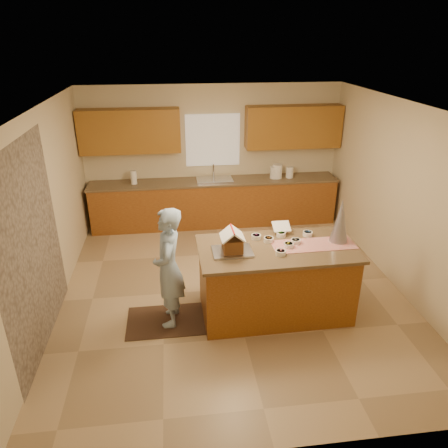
{
  "coord_description": "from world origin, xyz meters",
  "views": [
    {
      "loc": [
        -0.81,
        -5.41,
        3.56
      ],
      "look_at": [
        -0.1,
        0.2,
        1.0
      ],
      "focal_mm": 34.02,
      "sensor_mm": 36.0,
      "label": 1
    }
  ],
  "objects": [
    {
      "name": "floor",
      "position": [
        0.0,
        0.0,
        0.0
      ],
      "size": [
        5.5,
        5.5,
        0.0
      ],
      "primitive_type": "plane",
      "color": "tan",
      "rests_on": "ground"
    },
    {
      "name": "cookbook",
      "position": [
        0.65,
        -0.21,
        1.1
      ],
      "size": [
        0.24,
        0.19,
        0.1
      ],
      "primitive_type": "cube",
      "rotation": [
        -1.13,
        0.0,
        0.02
      ],
      "color": "white",
      "rests_on": "island_top"
    },
    {
      "name": "canister_c",
      "position": [
        1.5,
        2.45,
        1.03
      ],
      "size": [
        0.15,
        0.15,
        0.21
      ],
      "primitive_type": "cylinder",
      "color": "white",
      "rests_on": "back_counter_top"
    },
    {
      "name": "sink",
      "position": [
        0.0,
        2.45,
        0.89
      ],
      "size": [
        0.7,
        0.45,
        0.12
      ],
      "primitive_type": "cube",
      "color": "silver",
      "rests_on": "back_counter_top"
    },
    {
      "name": "upper_cabinet_left",
      "position": [
        -1.55,
        2.57,
        1.9
      ],
      "size": [
        1.85,
        0.35,
        0.8
      ],
      "primitive_type": "cube",
      "color": "olive",
      "rests_on": "wall_back"
    },
    {
      "name": "island_base",
      "position": [
        0.49,
        -0.63,
        0.48
      ],
      "size": [
        1.98,
        1.02,
        0.96
      ],
      "primitive_type": "cube",
      "rotation": [
        0.0,
        0.0,
        0.02
      ],
      "color": "#90561D",
      "rests_on": "floor"
    },
    {
      "name": "tinsel_tree",
      "position": [
        1.34,
        -0.56,
        1.31
      ],
      "size": [
        0.24,
        0.24,
        0.6
      ],
      "primitive_type": "cone",
      "rotation": [
        0.0,
        0.0,
        0.02
      ],
      "color": "silver",
      "rests_on": "island_top"
    },
    {
      "name": "back_counter_base",
      "position": [
        0.0,
        2.45,
        0.44
      ],
      "size": [
        4.8,
        0.6,
        0.88
      ],
      "primitive_type": "cube",
      "color": "#90561D",
      "rests_on": "floor"
    },
    {
      "name": "canister_a",
      "position": [
        1.19,
        2.45,
        1.04
      ],
      "size": [
        0.17,
        0.17,
        0.23
      ],
      "primitive_type": "cylinder",
      "color": "white",
      "rests_on": "back_counter_top"
    },
    {
      "name": "wall_back",
      "position": [
        0.0,
        2.75,
        1.35
      ],
      "size": [
        5.5,
        5.5,
        0.0
      ],
      "primitive_type": "plane",
      "color": "beige",
      "rests_on": "floor"
    },
    {
      "name": "wall_left",
      "position": [
        -2.5,
        0.0,
        1.35
      ],
      "size": [
        5.5,
        5.5,
        0.0
      ],
      "primitive_type": "plane",
      "color": "beige",
      "rests_on": "floor"
    },
    {
      "name": "window_curtain",
      "position": [
        0.0,
        2.72,
        1.65
      ],
      "size": [
        1.05,
        0.03,
        1.0
      ],
      "primitive_type": "cube",
      "color": "white",
      "rests_on": "wall_back"
    },
    {
      "name": "boy",
      "position": [
        -0.92,
        -0.67,
        0.82
      ],
      "size": [
        0.44,
        0.63,
        1.62
      ],
      "primitive_type": "imported",
      "rotation": [
        0.0,
        0.0,
        -1.67
      ],
      "color": "#98B5D8",
      "rests_on": "rug"
    },
    {
      "name": "back_counter_top",
      "position": [
        0.0,
        2.45,
        0.9
      ],
      "size": [
        4.85,
        0.63,
        0.04
      ],
      "primitive_type": "cube",
      "color": "brown",
      "rests_on": "back_counter_base"
    },
    {
      "name": "rug",
      "position": [
        -0.97,
        -0.67,
        0.01
      ],
      "size": [
        1.1,
        0.72,
        0.01
      ],
      "primitive_type": "cube",
      "color": "black",
      "rests_on": "floor"
    },
    {
      "name": "baking_tray",
      "position": [
        -0.11,
        -0.69,
        1.02
      ],
      "size": [
        0.51,
        0.38,
        0.03
      ],
      "primitive_type": "cube",
      "rotation": [
        0.0,
        0.0,
        0.02
      ],
      "color": "silver",
      "rests_on": "island_top"
    },
    {
      "name": "upper_cabinet_right",
      "position": [
        1.55,
        2.57,
        1.9
      ],
      "size": [
        1.85,
        0.35,
        0.8
      ],
      "primitive_type": "cube",
      "color": "olive",
      "rests_on": "wall_back"
    },
    {
      "name": "table_runner",
      "position": [
        0.98,
        -0.62,
        1.01
      ],
      "size": [
        1.1,
        0.41,
        0.01
      ],
      "primitive_type": "cube",
      "rotation": [
        0.0,
        0.0,
        0.02
      ],
      "color": "#AE0F0C",
      "rests_on": "island_top"
    },
    {
      "name": "canister_b",
      "position": [
        1.25,
        2.45,
        1.06
      ],
      "size": [
        0.19,
        0.19,
        0.28
      ],
      "primitive_type": "cylinder",
      "color": "white",
      "rests_on": "back_counter_top"
    },
    {
      "name": "paper_towel",
      "position": [
        -1.55,
        2.45,
        1.05
      ],
      "size": [
        0.12,
        0.12,
        0.26
      ],
      "primitive_type": "cylinder",
      "color": "white",
      "rests_on": "back_counter_top"
    },
    {
      "name": "stone_accent",
      "position": [
        -2.48,
        -0.8,
        1.25
      ],
      "size": [
        0.0,
        2.5,
        2.5
      ],
      "primitive_type": "plane",
      "rotation": [
        1.57,
        0.0,
        1.57
      ],
      "color": "gray",
      "rests_on": "wall_left"
    },
    {
      "name": "faucet",
      "position": [
        0.0,
        2.63,
        1.06
      ],
      "size": [
        0.03,
        0.03,
        0.28
      ],
      "primitive_type": "cylinder",
      "color": "silver",
      "rests_on": "back_counter_top"
    },
    {
      "name": "island_top",
      "position": [
        0.49,
        -0.63,
        0.98
      ],
      "size": [
        2.07,
        1.1,
        0.04
      ],
      "primitive_type": "cube",
      "rotation": [
        0.0,
        0.0,
        0.02
      ],
      "color": "brown",
      "rests_on": "island_base"
    },
    {
      "name": "candy_bowls",
      "position": [
        0.6,
        -0.5,
        1.04
      ],
      "size": [
        0.85,
        0.65,
        0.06
      ],
      "color": "pink",
      "rests_on": "island_top"
    },
    {
      "name": "wall_front",
      "position": [
        0.0,
        -2.75,
        1.35
      ],
      "size": [
        5.5,
        5.5,
        0.0
      ],
      "primitive_type": "plane",
      "color": "beige",
      "rests_on": "floor"
    },
    {
      "name": "ceiling",
      "position": [
        0.0,
        0.0,
        2.7
      ],
      "size": [
        5.5,
        5.5,
        0.0
      ],
      "primitive_type": "plane",
      "color": "silver",
      "rests_on": "floor"
    },
    {
      "name": "wall_right",
      "position": [
        2.5,
        0.0,
        1.35
      ],
      "size": [
        5.5,
        5.5,
        0.0
      ],
      "primitive_type": "plane",
      "color": "beige",
      "rests_on": "floor"
    },
    {
      "name": "gingerbread_house",
      "position": [
        -0.11,
        -0.69,
        1.15
      ],
      "size": [
        0.3,
        0.31,
        0.31
      ],
      "color": "brown",
      "rests_on": "baking_tray"
    }
  ]
}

